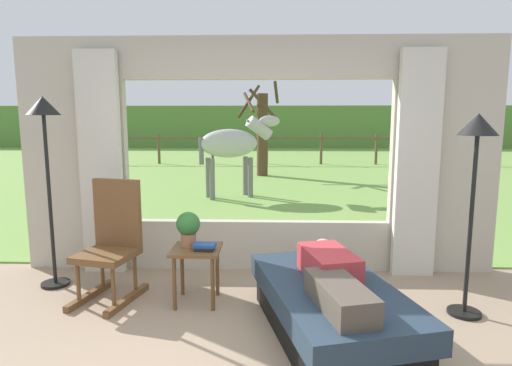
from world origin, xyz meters
TOP-DOWN VIEW (x-y plane):
  - back_wall_with_window at (0.00, 2.26)m, footprint 5.20×0.12m
  - curtain_panel_left at (-1.69, 2.12)m, footprint 0.44×0.10m
  - curtain_panel_right at (1.69, 2.12)m, footprint 0.44×0.10m
  - outdoor_pasture_lawn at (0.00, 13.16)m, footprint 36.00×21.68m
  - distant_hill_ridge at (0.00, 23.00)m, footprint 36.00×2.00m
  - recliner_sofa at (0.61, 0.74)m, footprint 1.29×1.87m
  - reclining_person at (0.61, 0.69)m, footprint 0.48×1.42m
  - rocking_chair at (-1.34, 1.42)m, footprint 0.61×0.77m
  - side_table at (-0.53, 1.32)m, footprint 0.44×0.44m
  - potted_plant at (-0.61, 1.38)m, footprint 0.22×0.22m
  - book_stack at (-0.44, 1.26)m, footprint 0.21×0.15m
  - floor_lamp_left at (-2.05, 1.69)m, footprint 0.32×0.32m
  - floor_lamp_right at (1.84, 1.15)m, footprint 0.32×0.32m
  - horse at (-0.65, 6.64)m, footprint 1.79×1.04m
  - pasture_tree at (-0.11, 10.17)m, footprint 1.22×1.38m
  - pasture_fence_line at (0.00, 13.41)m, footprint 16.10×0.10m

SIDE VIEW (x-z plane):
  - outdoor_pasture_lawn at x=0.00m, z-range 0.00..0.02m
  - recliner_sofa at x=0.61m, z-range 0.01..0.43m
  - side_table at x=-0.53m, z-range 0.17..0.69m
  - reclining_person at x=0.61m, z-range 0.41..0.63m
  - rocking_chair at x=-1.34m, z-range -0.01..1.11m
  - book_stack at x=-0.44m, z-range 0.52..0.58m
  - potted_plant at x=-0.61m, z-range 0.54..0.86m
  - pasture_fence_line at x=0.00m, z-range 0.19..1.29m
  - horse at x=-0.65m, z-range 0.29..2.02m
  - curtain_panel_left at x=-1.69m, z-range 0.00..2.40m
  - curtain_panel_right at x=1.69m, z-range 0.00..2.40m
  - distant_hill_ridge at x=0.00m, z-range 0.00..2.40m
  - back_wall_with_window at x=0.00m, z-range -0.03..2.52m
  - pasture_tree at x=-0.11m, z-range 0.00..2.69m
  - floor_lamp_right at x=1.84m, z-range 0.53..2.26m
  - floor_lamp_left at x=-2.05m, z-range 0.58..2.49m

